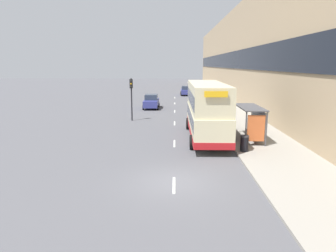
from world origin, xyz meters
name	(u,v)px	position (x,y,z in m)	size (l,w,h in m)	color
ground_plane	(174,182)	(0.00, 0.00, 0.00)	(220.00, 220.00, 0.00)	#515156
pavement	(212,97)	(6.50, 38.50, 0.07)	(5.00, 93.00, 0.14)	gray
terrace_facade	(237,56)	(10.49, 38.50, 7.08)	(3.10, 93.00, 14.17)	tan
lane_mark_0	(174,185)	(0.00, -0.41, 0.01)	(0.12, 2.00, 0.01)	silver
lane_mark_1	(174,143)	(0.00, 7.30, 0.01)	(0.12, 2.00, 0.01)	silver
lane_mark_2	(175,123)	(0.00, 15.00, 0.01)	(0.12, 2.00, 0.01)	silver
lane_mark_3	(175,111)	(0.00, 22.71, 0.01)	(0.12, 2.00, 0.01)	silver
lane_mark_4	(175,103)	(0.00, 30.41, 0.01)	(0.12, 2.00, 0.01)	silver
lane_mark_5	(175,98)	(0.00, 38.12, 0.01)	(0.12, 2.00, 0.01)	silver
bus_shelter	(253,117)	(5.77, 7.90, 1.88)	(1.60, 4.20, 2.48)	#4C4C51
double_decker_bus_near	(207,110)	(2.47, 8.96, 2.28)	(2.85, 10.07, 4.30)	beige
car_0	(186,91)	(2.10, 42.66, 0.86)	(2.06, 4.49, 1.74)	navy
car_1	(151,102)	(-3.09, 25.22, 0.90)	(2.03, 4.23, 1.84)	navy
pedestrian_at_shelter	(230,121)	(4.69, 10.93, 1.03)	(0.34, 0.34, 1.74)	#23232D
pedestrian_1	(254,124)	(6.32, 9.59, 1.00)	(0.33, 0.33, 1.69)	#23232D
pedestrian_2	(227,116)	(4.77, 12.88, 1.08)	(0.37, 0.37, 1.85)	#23232D
pedestrian_3	(258,125)	(6.49, 8.87, 1.07)	(0.36, 0.36, 1.82)	#23232D
litter_bin	(244,143)	(4.55, 4.98, 0.67)	(0.55, 0.55, 1.05)	black
traffic_light_far_kerb	(131,92)	(-4.40, 16.39, 2.93)	(0.30, 0.32, 4.33)	black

